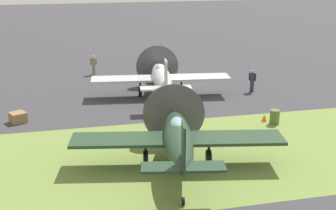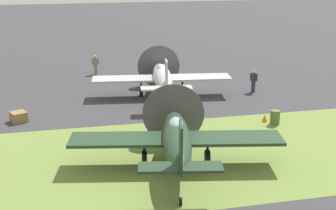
# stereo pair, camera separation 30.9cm
# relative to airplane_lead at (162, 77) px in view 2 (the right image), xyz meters

# --- Properties ---
(ground_plane) EXTENTS (160.00, 160.00, 0.00)m
(ground_plane) POSITION_rel_airplane_lead_xyz_m (1.15, 0.31, -1.54)
(ground_plane) COLOR #38383D
(grass_verge) EXTENTS (120.00, 11.00, 0.01)m
(grass_verge) POSITION_rel_airplane_lead_xyz_m (1.15, -10.86, -1.54)
(grass_verge) COLOR olive
(grass_verge) RESTS_ON ground
(airplane_lead) EXTENTS (10.41, 8.27, 3.69)m
(airplane_lead) POSITION_rel_airplane_lead_xyz_m (0.00, 0.00, 0.00)
(airplane_lead) COLOR #B2B7BC
(airplane_lead) RESTS_ON ground
(airplane_wingman) EXTENTS (10.57, 8.44, 3.74)m
(airplane_wingman) POSITION_rel_airplane_lead_xyz_m (-1.86, -12.09, 0.02)
(airplane_wingman) COLOR #233D28
(airplane_wingman) RESTS_ON ground
(ground_crew_chief) EXTENTS (0.43, 0.52, 1.73)m
(ground_crew_chief) POSITION_rel_airplane_lead_xyz_m (7.16, -0.18, -0.63)
(ground_crew_chief) COLOR #2D3342
(ground_crew_chief) RESTS_ON ground
(ground_crew_mechanic) EXTENTS (0.62, 0.38, 1.73)m
(ground_crew_mechanic) POSITION_rel_airplane_lead_xyz_m (-4.32, 8.33, -0.63)
(ground_crew_mechanic) COLOR #847A5B
(ground_crew_mechanic) RESTS_ON ground
(fuel_drum) EXTENTS (0.60, 0.60, 0.90)m
(fuel_drum) POSITION_rel_airplane_lead_xyz_m (5.61, -7.34, -1.09)
(fuel_drum) COLOR #476633
(fuel_drum) RESTS_ON ground
(supply_crate) EXTENTS (1.20, 1.20, 0.64)m
(supply_crate) POSITION_rel_airplane_lead_xyz_m (-9.99, -3.34, -1.22)
(supply_crate) COLOR olive
(supply_crate) RESTS_ON ground
(runway_marker_cone) EXTENTS (0.36, 0.36, 0.44)m
(runway_marker_cone) POSITION_rel_airplane_lead_xyz_m (5.19, -6.75, -1.32)
(runway_marker_cone) COLOR orange
(runway_marker_cone) RESTS_ON ground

